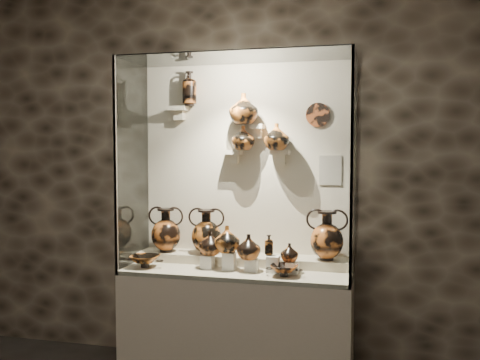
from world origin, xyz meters
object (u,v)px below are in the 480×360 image
object	(u,v)px
ovoid_vase_c	(277,137)
kylix_left	(145,260)
amphora_left	(166,230)
jug_a	(210,243)
jug_e	(289,253)
ovoid_vase_b	(244,109)
jug_c	(249,247)
lekythos_tall	(190,86)
ovoid_vase_a	(243,138)
amphora_right	(327,235)
jug_b	(227,239)
amphora_mid	(206,232)
lekythos_small	(269,244)
kylix_right	(284,269)

from	to	relation	value
ovoid_vase_c	kylix_left	bearing A→B (deg)	-141.15
amphora_left	kylix_left	distance (m)	0.34
jug_a	jug_e	world-z (taller)	jug_a
jug_e	ovoid_vase_b	xyz separation A→B (m)	(-0.39, 0.21, 1.06)
jug_c	lekythos_tall	size ratio (longest dim) A/B	0.60
jug_a	ovoid_vase_a	distance (m)	0.85
amphora_right	ovoid_vase_c	size ratio (longest dim) A/B	1.82
amphora_left	kylix_left	world-z (taller)	amphora_left
amphora_right	ovoid_vase_b	distance (m)	1.15
amphora_left	jug_b	distance (m)	0.60
jug_b	ovoid_vase_c	distance (m)	0.86
jug_c	jug_a	bearing A→B (deg)	-163.64
jug_e	ovoid_vase_a	bearing A→B (deg)	152.23
amphora_mid	ovoid_vase_c	size ratio (longest dim) A/B	1.73
lekythos_small	amphora_right	bearing A→B (deg)	25.98
kylix_right	jug_a	bearing A→B (deg)	161.02
jug_b	kylix_left	world-z (taller)	jug_b
kylix_right	lekythos_tall	bearing A→B (deg)	147.62
jug_c	kylix_left	distance (m)	0.80
amphora_mid	jug_a	bearing A→B (deg)	-55.73
kylix_right	ovoid_vase_a	distance (m)	1.07
amphora_left	ovoid_vase_b	distance (m)	1.15
ovoid_vase_b	amphora_mid	bearing A→B (deg)	163.58
ovoid_vase_a	amphora_mid	bearing A→B (deg)	-154.62
ovoid_vase_b	ovoid_vase_c	world-z (taller)	ovoid_vase_b
amphora_mid	jug_e	xyz separation A→B (m)	(0.69, -0.18, -0.10)
kylix_right	lekythos_tall	size ratio (longest dim) A/B	0.81
jug_b	ovoid_vase_b	xyz separation A→B (m)	(0.07, 0.23, 0.98)
lekythos_tall	ovoid_vase_c	distance (m)	0.82
jug_a	ovoid_vase_a	xyz separation A→B (m)	(0.20, 0.23, 0.79)
amphora_left	jug_c	size ratio (longest dim) A/B	1.91
jug_a	jug_b	distance (m)	0.14
kylix_right	lekythos_tall	world-z (taller)	lekythos_tall
jug_b	ovoid_vase_b	distance (m)	1.00
jug_e	lekythos_small	size ratio (longest dim) A/B	0.79
jug_a	ovoid_vase_c	distance (m)	0.95
lekythos_small	jug_b	bearing A→B (deg)	-175.01
jug_e	ovoid_vase_c	world-z (taller)	ovoid_vase_c
jug_e	ovoid_vase_c	xyz separation A→B (m)	(-0.14, 0.23, 0.84)
amphora_right	jug_e	xyz separation A→B (m)	(-0.25, -0.18, -0.11)
kylix_left	ovoid_vase_b	world-z (taller)	ovoid_vase_b
ovoid_vase_c	ovoid_vase_b	bearing A→B (deg)	-156.49
jug_b	jug_e	world-z (taller)	jug_b
jug_e	ovoid_vase_b	world-z (taller)	ovoid_vase_b
amphora_right	kylix_right	bearing A→B (deg)	-143.79
amphora_right	ovoid_vase_a	world-z (taller)	ovoid_vase_a
jug_c	kylix_left	world-z (taller)	jug_c
amphora_left	ovoid_vase_b	size ratio (longest dim) A/B	1.50
lekythos_small	ovoid_vase_b	size ratio (longest dim) A/B	0.73
amphora_left	kylix_left	bearing A→B (deg)	-90.37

